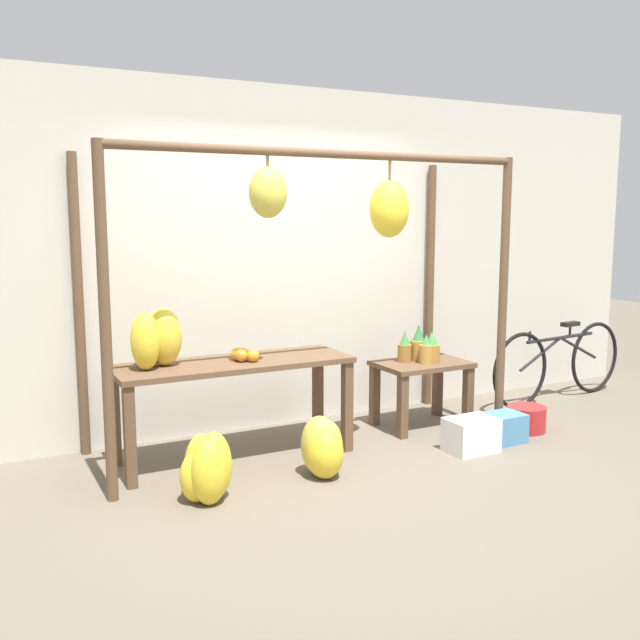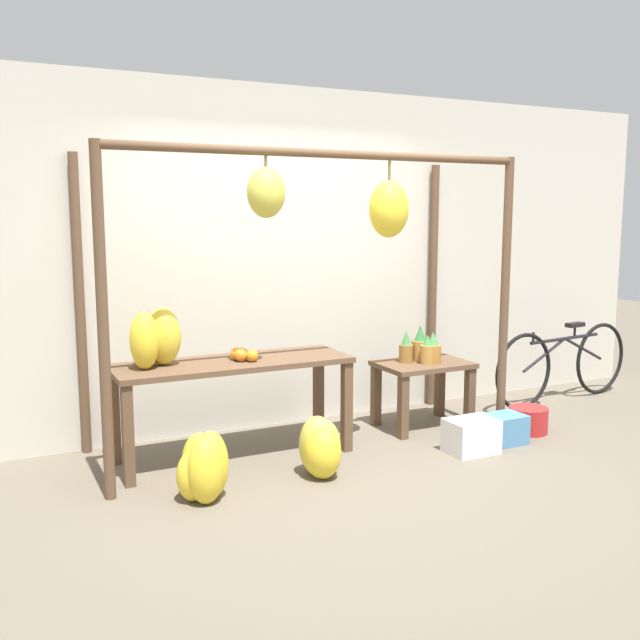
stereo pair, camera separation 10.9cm
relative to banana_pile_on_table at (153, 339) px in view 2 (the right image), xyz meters
name	(u,v)px [view 2 (the right image)]	position (x,y,z in m)	size (l,w,h in m)	color
ground_plane	(361,481)	(1.15, -0.89, -0.91)	(20.00, 20.00, 0.00)	#665B4C
shop_wall_back	(272,259)	(1.15, 0.63, 0.49)	(8.00, 0.08, 2.80)	beige
stall_awning	(324,241)	(1.20, -0.24, 0.66)	(3.18, 1.15, 2.21)	brown
display_table_main	(233,376)	(0.56, -0.05, -0.30)	(1.71, 0.58, 0.72)	brown
display_table_side	(423,377)	(2.23, -0.02, -0.49)	(0.75, 0.52, 0.55)	brown
banana_pile_on_table	(153,339)	(0.00, 0.00, 0.00)	(0.44, 0.38, 0.41)	gold
orange_pile	(242,354)	(0.62, -0.09, -0.14)	(0.17, 0.19, 0.10)	orange
pineapple_cluster	(422,349)	(2.22, -0.01, -0.25)	(0.30, 0.27, 0.30)	#A3702D
banana_pile_ground_left	(203,469)	(0.12, -0.72, -0.71)	(0.37, 0.42, 0.43)	yellow
banana_pile_ground_right	(321,449)	(0.96, -0.68, -0.72)	(0.35, 0.40, 0.41)	gold
fruit_crate_white	(471,436)	(2.18, -0.73, -0.79)	(0.37, 0.27, 0.25)	silver
blue_bucket	(528,420)	(2.92, -0.54, -0.81)	(0.31, 0.31, 0.21)	#AD2323
parked_bicycle	(564,363)	(3.90, 0.07, -0.54)	(1.80, 0.24, 0.75)	black
fruit_crate_purple	(503,429)	(2.54, -0.67, -0.80)	(0.33, 0.24, 0.23)	#4C84B2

